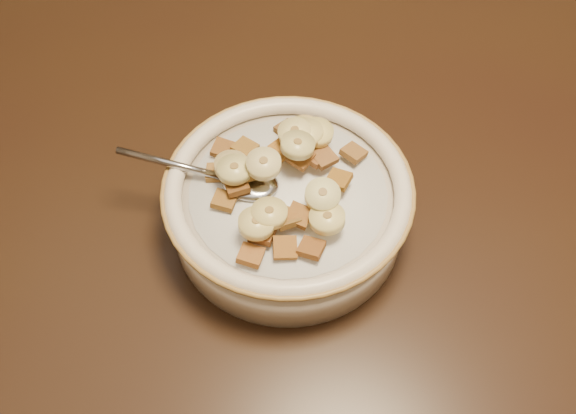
{
  "coord_description": "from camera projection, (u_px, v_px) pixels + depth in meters",
  "views": [
    {
      "loc": [
        0.08,
        -0.51,
        1.27
      ],
      "look_at": [
        0.06,
        -0.16,
        0.78
      ],
      "focal_mm": 40.0,
      "sensor_mm": 36.0,
      "label": 1
    }
  ],
  "objects": [
    {
      "name": "cereal_square_11",
      "position": [
        311.0,
        248.0,
        0.54
      ],
      "size": [
        0.03,
        0.03,
        0.01
      ],
      "primitive_type": "cube",
      "rotation": [
        0.18,
        0.09,
        2.83
      ],
      "color": "brown",
      "rests_on": "milk"
    },
    {
      "name": "banana_slice_11",
      "position": [
        295.0,
        133.0,
        0.59
      ],
      "size": [
        0.04,
        0.04,
        0.01
      ],
      "primitive_type": "cylinder",
      "rotation": [
        -0.06,
        -0.07,
        1.13
      ],
      "color": "#FEE388",
      "rests_on": "milk"
    },
    {
      "name": "cereal_square_18",
      "position": [
        301.0,
        158.0,
        0.58
      ],
      "size": [
        0.03,
        0.03,
        0.01
      ],
      "primitive_type": "cube",
      "rotation": [
        -0.13,
        -0.05,
        2.56
      ],
      "color": "brown",
      "rests_on": "milk"
    },
    {
      "name": "banana_slice_6",
      "position": [
        323.0,
        195.0,
        0.55
      ],
      "size": [
        0.04,
        0.04,
        0.02
      ],
      "primitive_type": "cylinder",
      "rotation": [
        -0.14,
        -0.12,
        2.67
      ],
      "color": "#F4E89B",
      "rests_on": "milk"
    },
    {
      "name": "spoon",
      "position": [
        250.0,
        184.0,
        0.58
      ],
      "size": [
        0.06,
        0.05,
        0.01
      ],
      "primitive_type": "ellipsoid",
      "rotation": [
        0.0,
        0.0,
        4.58
      ],
      "color": "#999AA4",
      "rests_on": "cereal_bowl"
    },
    {
      "name": "cereal_square_19",
      "position": [
        262.0,
        234.0,
        0.55
      ],
      "size": [
        0.02,
        0.02,
        0.01
      ],
      "primitive_type": "cube",
      "rotation": [
        -0.07,
        0.17,
        1.34
      ],
      "color": "brown",
      "rests_on": "milk"
    },
    {
      "name": "banana_slice_7",
      "position": [
        264.0,
        164.0,
        0.56
      ],
      "size": [
        0.04,
        0.04,
        0.01
      ],
      "primitive_type": "cylinder",
      "rotation": [
        0.09,
        -0.04,
        0.4
      ],
      "color": "beige",
      "rests_on": "milk"
    },
    {
      "name": "cereal_square_3",
      "position": [
        256.0,
        167.0,
        0.58
      ],
      "size": [
        0.02,
        0.02,
        0.01
      ],
      "primitive_type": "cube",
      "rotation": [
        0.22,
        0.02,
        0.1
      ],
      "color": "brown",
      "rests_on": "milk"
    },
    {
      "name": "milk",
      "position": [
        288.0,
        193.0,
        0.58
      ],
      "size": [
        0.18,
        0.18,
        0.0
      ],
      "primitive_type": "cylinder",
      "color": "white",
      "rests_on": "cereal_bowl"
    },
    {
      "name": "cereal_square_12",
      "position": [
        223.0,
        149.0,
        0.61
      ],
      "size": [
        0.02,
        0.02,
        0.01
      ],
      "primitive_type": "cube",
      "rotation": [
        -0.04,
        -0.14,
        2.91
      ],
      "color": "brown",
      "rests_on": "milk"
    },
    {
      "name": "banana_slice_12",
      "position": [
        269.0,
        213.0,
        0.54
      ],
      "size": [
        0.04,
        0.04,
        0.01
      ],
      "primitive_type": "cylinder",
      "rotation": [
        0.04,
        0.1,
        1.73
      ],
      "color": "tan",
      "rests_on": "milk"
    },
    {
      "name": "floor",
      "position": [
        266.0,
        370.0,
        1.37
      ],
      "size": [
        4.0,
        4.5,
        0.1
      ],
      "primitive_type": "cube",
      "color": "#422816",
      "rests_on": "ground"
    },
    {
      "name": "cereal_square_5",
      "position": [
        251.0,
        255.0,
        0.53
      ],
      "size": [
        0.02,
        0.02,
        0.01
      ],
      "primitive_type": "cube",
      "rotation": [
        0.17,
        -0.1,
        2.92
      ],
      "color": "#95622D",
      "rests_on": "milk"
    },
    {
      "name": "banana_slice_2",
      "position": [
        298.0,
        145.0,
        0.57
      ],
      "size": [
        0.04,
        0.04,
        0.02
      ],
      "primitive_type": "cylinder",
      "rotation": [
        0.12,
        -0.09,
        2.87
      ],
      "color": "#D0C27E",
      "rests_on": "milk"
    },
    {
      "name": "banana_slice_4",
      "position": [
        300.0,
        131.0,
        0.6
      ],
      "size": [
        0.04,
        0.04,
        0.01
      ],
      "primitive_type": "cylinder",
      "rotation": [
        -0.03,
        0.02,
        0.17
      ],
      "color": "#E0CF78",
      "rests_on": "milk"
    },
    {
      "name": "cereal_bowl",
      "position": [
        288.0,
        209.0,
        0.6
      ],
      "size": [
        0.22,
        0.22,
        0.05
      ],
      "primitive_type": "cylinder",
      "color": "silver",
      "rests_on": "table"
    },
    {
      "name": "banana_slice_5",
      "position": [
        307.0,
        134.0,
        0.59
      ],
      "size": [
        0.04,
        0.04,
        0.01
      ],
      "primitive_type": "cylinder",
      "rotation": [
        -0.03,
        0.14,
        2.96
      ],
      "color": "#F3DF77",
      "rests_on": "milk"
    },
    {
      "name": "cereal_square_1",
      "position": [
        282.0,
        149.0,
        0.6
      ],
      "size": [
        0.03,
        0.03,
        0.01
      ],
      "primitive_type": "cube",
      "rotation": [
        -0.1,
        -0.11,
        2.35
      ],
      "color": "#905C20",
      "rests_on": "milk"
    },
    {
      "name": "cereal_square_16",
      "position": [
        285.0,
        248.0,
        0.54
      ],
      "size": [
        0.02,
        0.02,
        0.01
      ],
      "primitive_type": "cube",
      "rotation": [
        0.22,
        0.08,
        0.12
      ],
      "color": "brown",
      "rests_on": "milk"
    },
    {
      "name": "cereal_square_4",
      "position": [
        354.0,
        153.0,
        0.6
      ],
      "size": [
        0.03,
        0.03,
        0.01
      ],
      "primitive_type": "cube",
      "rotation": [
        0.23,
        -0.05,
        2.48
      ],
      "color": "brown",
      "rests_on": "milk"
    },
    {
      "name": "cereal_square_10",
      "position": [
        288.0,
        129.0,
        0.62
      ],
      "size": [
        0.03,
        0.03,
        0.01
      ],
      "primitive_type": "cube",
      "rotation": [
        -0.1,
        0.1,
        0.83
      ],
      "color": "brown",
      "rests_on": "milk"
    },
    {
      "name": "cereal_square_0",
      "position": [
        299.0,
        215.0,
        0.55
      ],
      "size": [
        0.03,
        0.03,
        0.01
      ],
      "primitive_type": "cube",
      "rotation": [
        0.17,
        -0.07,
        1.25
      ],
      "color": "brown",
      "rests_on": "milk"
    },
    {
      "name": "banana_slice_3",
      "position": [
        231.0,
        166.0,
        0.58
      ],
      "size": [
        0.04,
        0.04,
        0.01
      ],
      "primitive_type": "cylinder",
      "rotation": [
        0.02,
        -0.05,
        2.92
      ],
      "color": "#D4B771",
      "rests_on": "milk"
    },
    {
      "name": "banana_slice_0",
      "position": [
        303.0,
        130.0,
        0.6
      ],
      "size": [
        0.04,
        0.04,
        0.02
      ],
      "primitive_type": "cylinder",
      "rotation": [
        -0.13,
        0.1,
        2.63
      ],
      "color": "tan",
      "rests_on": "milk"
    },
    {
      "name": "banana_slice_9",
      "position": [
        327.0,
        219.0,
        0.54
      ],
      "size": [
        0.04,
        0.04,
        0.01
      ],
      "primitive_type": "cylinder",
      "rotation": [
        -0.1,
        0.08,
        1.44
      ],
      "color": "#D6BF75",
      "rests_on": "milk"
    },
    {
      "name": "cereal_square_7",
      "position": [
        217.0,
        172.0,
        0.59
      ],
      "size": [
        0.02,
        0.02,
        0.01
      ],
      "primitive_type": "cube",
      "rotation": [
        -0.08,
        0.07,
        1.62
      ],
      "color": "olive",
      "rests_on": "milk"
    },
    {
      "name": "banana_slice_8",
      "position": [
        317.0,
        132.0,
        0.59
      ],
      "size": [
        0.04,
        0.04,
        0.01
      ],
      "primitive_type": "cylinder",
      "rotation": [
        0.03,
        0.08,
        0.4
      ],
      "color": "#EEDB85",
      "rests_on": "milk"
    },
    {
      "name": "cereal_square_17",
      "position": [
        287.0,
        219.0,
        0.55
      ],
      "size": [
        0.03,
        0.03,
        0.01
      ],
      "primitive_type": "cube",
      "rotation": [
        -0.21,
        0.1,
        0.46
      ],
      "color": "brown",
      "rests_on": "milk"
    },
    {
      "name": "cereal_square_6",
      "position": [
        245.0,
        148.0,
        0.6
      ],
      "size": [
        0.03,
        0.03,
        0.01
      ],
      "primitive_type": "cube",
      "rotation": [
        0.1,
        -0.03,
        2.59
      ],
      "color": "#8F621E",
      "rests_on": "milk"
    },
    {
      "name": "cereal_square_8",
      "position": [
        224.0,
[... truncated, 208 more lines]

